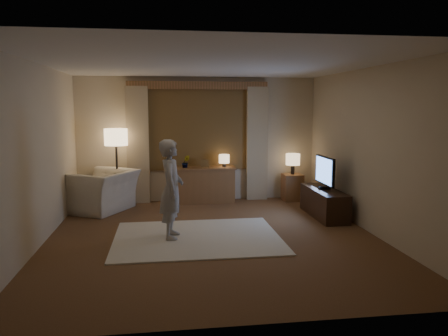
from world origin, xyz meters
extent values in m
cube|color=brown|center=(0.00, 0.00, -0.01)|extent=(5.00, 5.50, 0.02)
cube|color=silver|center=(0.00, 0.00, 2.61)|extent=(5.00, 5.50, 0.02)
cube|color=beige|center=(0.00, 2.76, 1.30)|extent=(5.00, 0.02, 2.60)
cube|color=beige|center=(0.00, -2.76, 1.30)|extent=(5.00, 0.02, 2.60)
cube|color=beige|center=(-2.51, 0.00, 1.30)|extent=(0.02, 5.50, 2.60)
cube|color=beige|center=(2.51, 0.00, 1.30)|extent=(0.02, 5.50, 2.60)
cube|color=black|center=(0.00, 2.73, 1.55)|extent=(2.00, 0.01, 1.70)
cube|color=brown|center=(0.00, 2.72, 1.55)|extent=(2.08, 0.04, 1.78)
cube|color=tan|center=(-1.25, 2.65, 1.20)|extent=(0.45, 0.12, 2.40)
cube|color=tan|center=(1.25, 2.65, 1.20)|extent=(0.45, 0.12, 2.40)
cube|color=brown|center=(0.00, 2.67, 2.42)|extent=(2.90, 0.14, 0.16)
cube|color=beige|center=(-0.24, -0.01, 0.01)|extent=(2.50, 2.00, 0.02)
cube|color=brown|center=(0.12, 2.50, 0.35)|extent=(1.20, 0.40, 0.70)
cube|color=brown|center=(0.12, 2.50, 0.80)|extent=(0.16, 0.02, 0.20)
imported|color=#999999|center=(-0.28, 2.50, 0.85)|extent=(0.17, 0.13, 0.30)
cylinder|color=black|center=(0.52, 2.50, 0.76)|extent=(0.08, 0.08, 0.12)
cylinder|color=#FFD399|center=(0.52, 2.50, 0.91)|extent=(0.22, 0.22, 0.18)
cylinder|color=black|center=(-1.66, 2.39, 0.02)|extent=(0.33, 0.33, 0.03)
cylinder|color=black|center=(-1.66, 2.39, 0.62)|extent=(0.04, 0.04, 1.24)
cylinder|color=#FFD399|center=(-1.66, 2.39, 1.39)|extent=(0.45, 0.45, 0.33)
imported|color=beige|center=(-1.91, 2.01, 0.39)|extent=(1.49, 1.54, 0.77)
cube|color=brown|center=(1.99, 2.45, 0.28)|extent=(0.40, 0.40, 0.56)
cylinder|color=black|center=(1.99, 2.45, 0.66)|extent=(0.08, 0.08, 0.20)
cylinder|color=#FFD399|center=(1.99, 2.45, 0.88)|extent=(0.30, 0.30, 0.24)
cube|color=black|center=(2.15, 1.01, 0.25)|extent=(0.45, 1.40, 0.50)
cube|color=black|center=(2.15, 1.01, 0.53)|extent=(0.20, 0.09, 0.06)
cube|color=black|center=(2.15, 1.01, 0.85)|extent=(0.05, 0.83, 0.51)
cube|color=#5D94FC|center=(2.12, 1.01, 0.85)|extent=(0.00, 0.77, 0.46)
imported|color=#AAA49D|center=(-0.62, 0.03, 0.76)|extent=(0.41, 0.58, 1.49)
camera|label=1|loc=(-0.73, -6.44, 1.98)|focal=35.00mm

